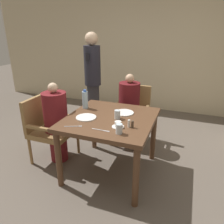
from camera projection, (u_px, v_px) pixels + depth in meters
The scene contains 18 objects.
ground_plane at pixel (111, 170), 2.91m from camera, with size 16.00×16.00×0.00m, color #60564C.
wall_back at pixel (154, 46), 4.67m from camera, with size 8.00×0.06×2.80m.
dining_table at pixel (110, 125), 2.67m from camera, with size 1.04×1.08×0.77m.
chair_left_side at pixel (48, 126), 3.03m from camera, with size 0.54×0.54×0.90m.
diner_in_left_chair at pixel (56, 122), 2.96m from camera, with size 0.32×0.32×1.13m.
chair_far_side at pixel (131, 111), 3.56m from camera, with size 0.54×0.54×0.90m.
diner_in_far_chair at pixel (129, 109), 3.40m from camera, with size 0.32×0.32×1.14m.
standing_host at pixel (93, 78), 3.93m from camera, with size 0.29×0.33×1.71m.
plate_main_left at pixel (124, 113), 2.76m from camera, with size 0.25×0.25×0.01m.
plate_main_right at pixel (86, 117), 2.62m from camera, with size 0.25×0.25×0.01m.
teacup_with_saucer at pixel (118, 125), 2.37m from camera, with size 0.13×0.13×0.07m.
water_bottle at pixel (85, 100), 2.89m from camera, with size 0.07×0.07×0.25m.
glass_tall_near at pixel (119, 129), 2.22m from camera, with size 0.07×0.07×0.11m.
glass_tall_mid at pixel (117, 114), 2.58m from camera, with size 0.07×0.07×0.11m.
salt_shaker at pixel (129, 124), 2.36m from camera, with size 0.03×0.03×0.08m.
pepper_shaker at pixel (132, 124), 2.35m from camera, with size 0.03×0.03×0.08m.
fork_beside_plate at pixel (75, 126), 2.39m from camera, with size 0.18×0.09×0.00m.
knife_beside_plate at pixel (102, 130), 2.30m from camera, with size 0.20×0.02×0.00m.
Camera 1 is at (0.87, -2.27, 1.79)m, focal length 35.00 mm.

